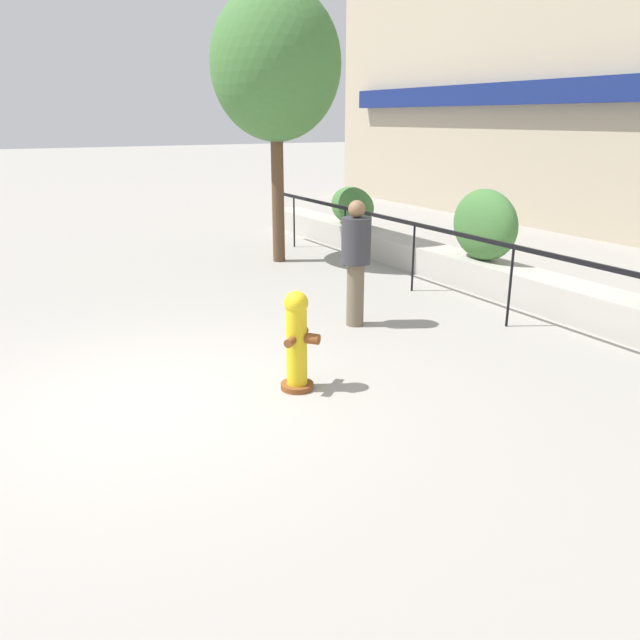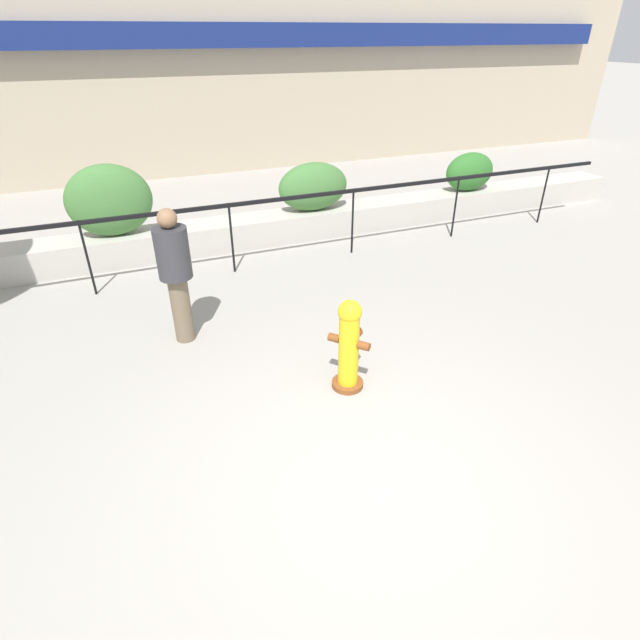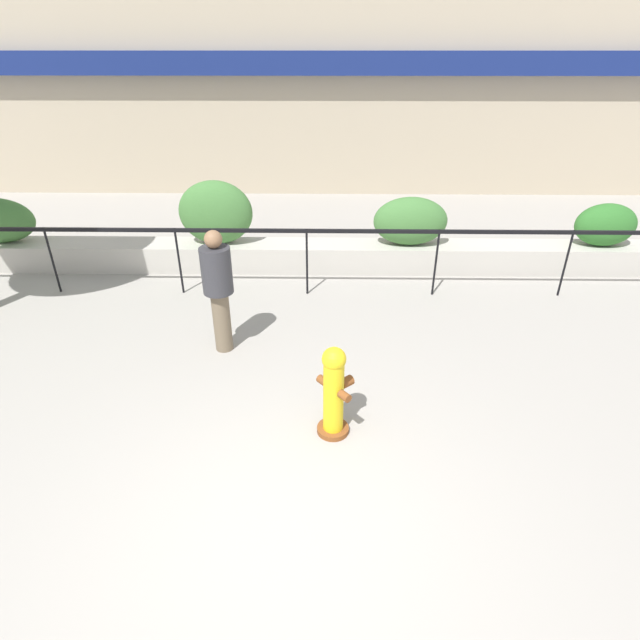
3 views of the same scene
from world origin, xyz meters
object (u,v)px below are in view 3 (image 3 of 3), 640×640
object	(u,v)px
hedge_bush_1	(216,213)
pedestrian	(218,285)
hedge_bush_3	(606,225)
hedge_bush_2	(410,221)
fire_hydrant	(334,391)

from	to	relation	value
hedge_bush_1	pedestrian	world-z (taller)	pedestrian
hedge_bush_3	pedestrian	bearing A→B (deg)	-155.87
hedge_bush_1	pedestrian	bearing A→B (deg)	-78.22
hedge_bush_1	pedestrian	xyz separation A→B (m)	(0.61, -2.90, -0.10)
hedge_bush_2	fire_hydrant	size ratio (longest dim) A/B	1.24
fire_hydrant	pedestrian	size ratio (longest dim) A/B	0.62
hedge_bush_1	hedge_bush_3	size ratio (longest dim) A/B	1.22
pedestrian	fire_hydrant	bearing A→B (deg)	-48.19
hedge_bush_3	hedge_bush_1	bearing A→B (deg)	180.00
hedge_bush_3	fire_hydrant	size ratio (longest dim) A/B	1.02
hedge_bush_3	fire_hydrant	xyz separation A→B (m)	(-4.96, -4.60, -0.34)
hedge_bush_1	hedge_bush_2	xyz separation A→B (m)	(3.54, 0.00, -0.14)
hedge_bush_3	pedestrian	world-z (taller)	pedestrian
hedge_bush_2	pedestrian	distance (m)	4.13
hedge_bush_3	pedestrian	size ratio (longest dim) A/B	0.64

